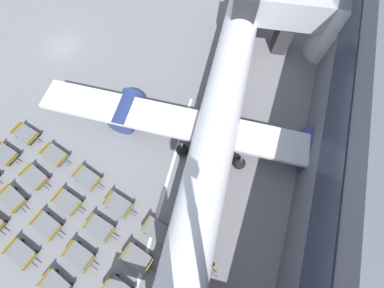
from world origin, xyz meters
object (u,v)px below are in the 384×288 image
Objects in this scene: baggage_dolly_row_mid_b_col_a at (5,154)px; baggage_dolly_row_far_col_a at (26,134)px; baggage_dolly_row_mid_a_col_b at (13,199)px; baggage_dolly_row_far_col_b at (55,155)px; baggage_dolly_row_mid_a_col_c at (47,225)px; baggage_dolly_row_far_col_d at (119,205)px; baggage_dolly_row_near_col_d at (56,286)px; baggage_dolly_row_mid_a_col_d at (80,256)px; baggage_dolly_row_mid_b_col_d at (100,228)px; baggage_dolly_row_near_col_c at (21,254)px; baggage_dolly_row_mid_b_col_b at (35,177)px; baggage_dolly_row_far_col_e at (157,231)px; airplane at (219,120)px; baggage_dolly_row_mid_b_col_c at (68,202)px; baggage_dolly_row_mid_b_col_e at (138,258)px; baggage_dolly_row_far_col_c at (87,178)px; baggage_dolly_row_far_col_f at (198,262)px.

baggage_dolly_row_mid_b_col_a and baggage_dolly_row_far_col_a have the same top height.
baggage_dolly_row_mid_a_col_b is 5.15m from baggage_dolly_row_far_col_b.
baggage_dolly_row_mid_a_col_c is 6.30m from baggage_dolly_row_far_col_d.
baggage_dolly_row_mid_a_col_d is at bearing 75.49° from baggage_dolly_row_near_col_d.
baggage_dolly_row_far_col_a is at bearing 154.15° from baggage_dolly_row_mid_b_col_d.
baggage_dolly_row_mid_b_col_a is (-6.78, 6.98, 0.00)m from baggage_dolly_row_near_col_c.
baggage_dolly_row_mid_a_col_c and baggage_dolly_row_mid_a_col_d have the same top height.
baggage_dolly_row_far_col_e is (12.70, -0.49, 0.00)m from baggage_dolly_row_mid_b_col_b.
airplane is 12.14× the size of baggage_dolly_row_mid_b_col_c.
baggage_dolly_row_far_col_b is (-11.46, 5.61, 0.00)m from baggage_dolly_row_mid_b_col_e.
baggage_dolly_row_near_col_d and baggage_dolly_row_far_col_a have the same top height.
baggage_dolly_row_mid_b_col_a is at bearing -104.23° from baggage_dolly_row_far_col_a.
baggage_dolly_row_mid_a_col_b is 1.00× the size of baggage_dolly_row_mid_b_col_a.
baggage_dolly_row_mid_b_col_a and baggage_dolly_row_mid_b_col_c have the same top height.
baggage_dolly_row_near_col_c and baggage_dolly_row_near_col_d have the same top height.
baggage_dolly_row_mid_b_col_b and baggage_dolly_row_mid_b_col_c have the same top height.
baggage_dolly_row_far_col_e is at bearing -11.80° from baggage_dolly_row_far_col_d.
baggage_dolly_row_mid_a_col_c is 1.00× the size of baggage_dolly_row_mid_b_col_b.
baggage_dolly_row_mid_a_col_b is (-3.46, 3.56, 0.00)m from baggage_dolly_row_near_col_c.
baggage_dolly_row_far_col_d is (4.46, 1.33, 0.00)m from baggage_dolly_row_mid_b_col_c.
baggage_dolly_row_near_col_d is 1.00× the size of baggage_dolly_row_far_col_c.
baggage_dolly_row_far_col_a is (-10.82, 8.05, 0.00)m from baggage_dolly_row_mid_a_col_d.
baggage_dolly_row_far_col_b is at bearing 166.61° from baggage_dolly_row_far_col_c.
baggage_dolly_row_near_col_c is 14.81m from baggage_dolly_row_far_col_f.
baggage_dolly_row_far_col_a is 16.64m from baggage_dolly_row_far_col_e.
baggage_dolly_row_mid_a_col_b is 1.00× the size of baggage_dolly_row_mid_a_col_c.
baggage_dolly_row_far_col_f is at bearing -14.71° from baggage_dolly_row_far_col_e.
baggage_dolly_row_mid_b_col_e and baggage_dolly_row_far_col_d have the same top height.
baggage_dolly_row_near_col_c is 9.76m from baggage_dolly_row_mid_b_col_e.
baggage_dolly_row_mid_b_col_d is (4.47, 1.36, 0.00)m from baggage_dolly_row_mid_a_col_c.
baggage_dolly_row_mid_a_col_d and baggage_dolly_row_mid_b_col_e have the same top height.
baggage_dolly_row_mid_a_col_d is at bearing -45.96° from baggage_dolly_row_far_col_b.
baggage_dolly_row_mid_a_col_c is 6.59m from baggage_dolly_row_far_col_b.
baggage_dolly_row_far_col_d is at bearing 75.84° from baggage_dolly_row_near_col_d.
baggage_dolly_row_mid_b_col_c and baggage_dolly_row_mid_b_col_d have the same top height.
baggage_dolly_row_mid_b_col_e is 1.00× the size of baggage_dolly_row_far_col_e.
baggage_dolly_row_near_col_d and baggage_dolly_row_far_col_f have the same top height.
baggage_dolly_row_far_col_a is at bearing 122.79° from baggage_dolly_row_near_col_c.
baggage_dolly_row_mid_b_col_a is at bearing 143.41° from baggage_dolly_row_near_col_d.
baggage_dolly_row_far_col_b and baggage_dolly_row_far_col_c have the same top height.
baggage_dolly_row_mid_a_col_d is 1.00× the size of baggage_dolly_row_far_col_a.
baggage_dolly_row_near_col_c is 2.76m from baggage_dolly_row_mid_a_col_c.
baggage_dolly_row_mid_b_col_c is 4.65m from baggage_dolly_row_far_col_d.
baggage_dolly_row_far_col_b is 1.00× the size of baggage_dolly_row_far_col_d.
baggage_dolly_row_mid_b_col_d is at bearing -118.44° from airplane.
baggage_dolly_row_mid_b_col_d and baggage_dolly_row_far_col_c have the same top height.
baggage_dolly_row_mid_b_col_b is 12.38m from baggage_dolly_row_mid_b_col_e.
baggage_dolly_row_far_col_c is (4.68, 1.59, 0.00)m from baggage_dolly_row_mid_b_col_b.
baggage_dolly_row_far_col_d is at bearing 16.53° from baggage_dolly_row_mid_a_col_b.
baggage_dolly_row_mid_b_col_d is at bearing -25.85° from baggage_dolly_row_far_col_a.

